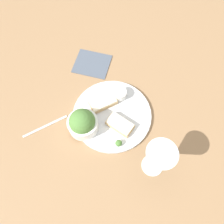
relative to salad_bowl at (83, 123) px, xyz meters
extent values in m
plane|color=#93704C|center=(0.10, 0.06, -0.06)|extent=(4.00, 4.00, 0.00)
cylinder|color=silver|center=(0.10, 0.06, -0.05)|extent=(0.30, 0.30, 0.01)
cylinder|color=white|center=(0.00, 0.00, -0.01)|extent=(0.11, 0.11, 0.05)
sphere|color=#4C7A38|center=(0.00, 0.00, 0.01)|extent=(0.09, 0.09, 0.09)
cylinder|color=white|center=(0.13, 0.14, -0.02)|extent=(0.05, 0.05, 0.04)
cylinder|color=beige|center=(0.13, 0.14, -0.01)|extent=(0.04, 0.04, 0.01)
cube|color=tan|center=(0.13, 0.01, -0.03)|extent=(0.11, 0.10, 0.02)
cube|color=#F4E5C1|center=(0.13, 0.01, -0.02)|extent=(0.11, 0.09, 0.01)
cube|color=tan|center=(0.06, 0.10, -0.03)|extent=(0.12, 0.10, 0.02)
cube|color=#F4E5C1|center=(0.06, 0.10, -0.02)|extent=(0.11, 0.09, 0.01)
cylinder|color=silver|center=(0.25, -0.12, -0.05)|extent=(0.07, 0.07, 0.01)
cylinder|color=silver|center=(0.25, -0.12, -0.01)|extent=(0.01, 0.01, 0.08)
cone|color=silver|center=(0.25, -0.12, 0.08)|extent=(0.09, 0.09, 0.09)
sphere|color=#477533|center=(0.13, -0.06, -0.03)|extent=(0.02, 0.02, 0.02)
cube|color=#4C5666|center=(0.00, 0.30, -0.05)|extent=(0.17, 0.15, 0.01)
cube|color=silver|center=(-0.15, 0.00, -0.05)|extent=(0.15, 0.10, 0.01)
camera|label=1|loc=(0.13, -0.28, 0.72)|focal=35.00mm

